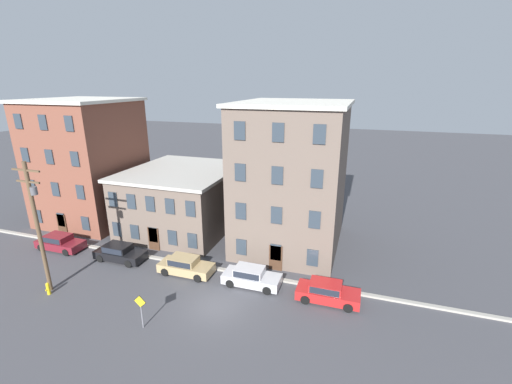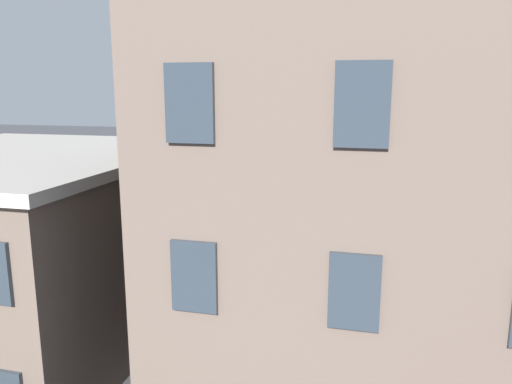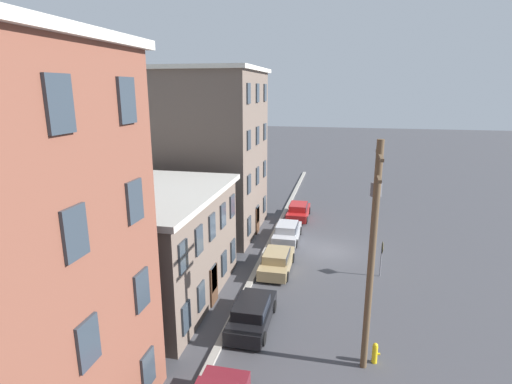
% 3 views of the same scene
% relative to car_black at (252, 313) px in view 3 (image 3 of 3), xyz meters
% --- Properties ---
extents(ground_plane, '(200.00, 200.00, 0.00)m').
position_rel_car_black_xyz_m(ground_plane, '(10.63, -3.38, -0.75)').
color(ground_plane, '#424247').
extents(kerb_strip, '(56.00, 0.36, 0.16)m').
position_rel_car_black_xyz_m(kerb_strip, '(10.63, 1.12, -0.67)').
color(kerb_strip, '#9E998E').
rests_on(kerb_strip, ground_plane).
extents(apartment_midblock, '(10.47, 11.67, 6.30)m').
position_rel_car_black_xyz_m(apartment_midblock, '(1.76, 8.19, 2.42)').
color(apartment_midblock, '#66564C').
rests_on(apartment_midblock, ground_plane).
extents(apartment_far, '(9.45, 11.02, 13.23)m').
position_rel_car_black_xyz_m(apartment_far, '(13.32, 7.87, 5.88)').
color(apartment_far, '#66564C').
rests_on(apartment_far, ground_plane).
extents(car_black, '(4.40, 1.92, 1.43)m').
position_rel_car_black_xyz_m(car_black, '(0.00, 0.00, 0.00)').
color(car_black, black).
rests_on(car_black, ground_plane).
extents(car_tan, '(4.40, 1.92, 1.43)m').
position_rel_car_black_xyz_m(car_tan, '(6.52, -0.18, 0.00)').
color(car_tan, tan).
rests_on(car_tan, ground_plane).
extents(car_silver, '(4.40, 1.92, 1.43)m').
position_rel_car_black_xyz_m(car_silver, '(12.09, -0.10, 0.00)').
color(car_silver, '#B7B7BC').
rests_on(car_silver, ground_plane).
extents(car_red, '(4.40, 1.92, 1.43)m').
position_rel_car_black_xyz_m(car_red, '(17.84, -0.34, 0.00)').
color(car_red, '#B21E1E').
rests_on(car_red, ground_plane).
extents(caution_sign, '(0.86, 0.08, 2.37)m').
position_rel_car_black_xyz_m(caution_sign, '(7.16, -6.78, 0.81)').
color(caution_sign, slate).
rests_on(caution_sign, ground_plane).
extents(utility_pole, '(2.40, 0.44, 9.80)m').
position_rel_car_black_xyz_m(utility_pole, '(-1.89, -5.38, 4.75)').
color(utility_pole, brown).
rests_on(utility_pole, ground_plane).
extents(fire_hydrant, '(0.24, 0.34, 0.96)m').
position_rel_car_black_xyz_m(fire_hydrant, '(-1.56, -5.86, -0.27)').
color(fire_hydrant, yellow).
rests_on(fire_hydrant, ground_plane).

